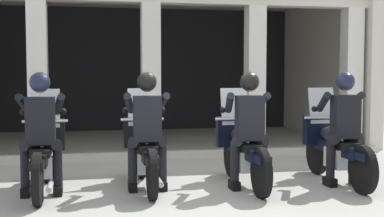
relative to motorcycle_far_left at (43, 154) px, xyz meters
name	(u,v)px	position (x,y,z in m)	size (l,w,h in m)	color
ground_plane	(166,154)	(2.04, 2.77, -0.50)	(80.00, 80.00, 0.00)	#999993
station_building	(138,47)	(1.76, 5.39, 1.69)	(9.40, 5.11, 3.48)	black
kerb_strip	(154,155)	(1.76, 2.33, -0.44)	(8.90, 0.24, 0.12)	#B7B5AD
motorcycle_far_left	(43,154)	(0.00, 0.00, 0.00)	(0.62, 2.04, 1.35)	black
police_officer_far_left	(41,123)	(0.00, -0.28, 0.44)	(0.63, 0.61, 1.58)	black
motorcycle_center_left	(145,150)	(1.36, 0.04, 0.00)	(0.62, 2.04, 1.35)	black
police_officer_center_left	(147,121)	(1.36, -0.25, 0.44)	(0.63, 0.61, 1.58)	black
motorcycle_center_right	(243,149)	(2.72, -0.12, 0.00)	(0.62, 2.04, 1.35)	black
police_officer_center_right	(249,120)	(2.72, -0.40, 0.44)	(0.63, 0.61, 1.58)	black
motorcycle_far_right	(334,147)	(4.08, -0.17, 0.00)	(0.62, 2.04, 1.35)	black
police_officer_far_right	(344,119)	(4.08, -0.46, 0.44)	(0.63, 0.61, 1.58)	black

